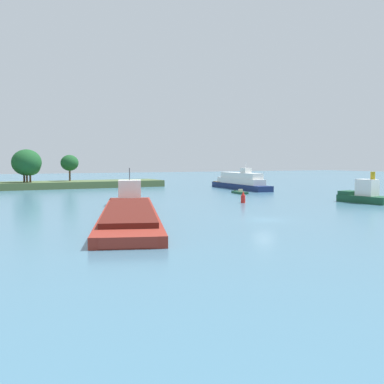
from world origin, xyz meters
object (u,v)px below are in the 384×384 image
(white_riverboat, at_px, (240,182))
(tugboat, at_px, (364,195))
(small_motorboat, at_px, (129,201))
(cargo_barge, at_px, (129,211))
(channel_buoy_red, at_px, (243,198))
(fishing_skiff, at_px, (240,192))

(white_riverboat, bearing_deg, tugboat, -92.67)
(small_motorboat, bearing_deg, cargo_barge, -109.03)
(tugboat, bearing_deg, white_riverboat, 87.33)
(channel_buoy_red, bearing_deg, cargo_barge, -156.85)
(fishing_skiff, height_order, white_riverboat, white_riverboat)
(cargo_barge, distance_m, channel_buoy_red, 23.99)
(fishing_skiff, relative_size, channel_buoy_red, 2.83)
(tugboat, xyz_separation_m, cargo_barge, (-39.24, -0.97, -0.45))
(fishing_skiff, height_order, cargo_barge, cargo_barge)
(white_riverboat, relative_size, channel_buoy_red, 12.93)
(tugboat, height_order, white_riverboat, white_riverboat)
(tugboat, distance_m, white_riverboat, 38.54)
(cargo_barge, bearing_deg, white_riverboat, 43.88)
(tugboat, distance_m, fishing_skiff, 26.69)
(tugboat, bearing_deg, fishing_skiff, 104.04)
(white_riverboat, distance_m, small_motorboat, 40.47)
(channel_buoy_red, bearing_deg, white_riverboat, 57.71)
(white_riverboat, bearing_deg, small_motorboat, -148.89)
(fishing_skiff, distance_m, small_motorboat, 27.64)
(cargo_barge, relative_size, small_motorboat, 8.80)
(tugboat, xyz_separation_m, small_motorboat, (-32.84, 17.60, -1.03))
(white_riverboat, bearing_deg, channel_buoy_red, -122.29)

